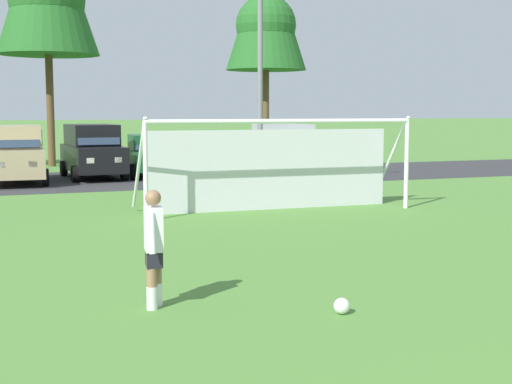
{
  "coord_description": "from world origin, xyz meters",
  "views": [
    {
      "loc": [
        -4.98,
        -1.61,
        2.71
      ],
      "look_at": [
        -0.4,
        10.72,
        1.22
      ],
      "focal_mm": 50.25,
      "sensor_mm": 36.0,
      "label": 1
    }
  ],
  "objects_px": {
    "soccer_ball": "(342,306)",
    "soccer_goal": "(274,163)",
    "parked_car_slot_left": "(17,154)",
    "parked_car_slot_right": "(292,154)",
    "parked_car_slot_center_left": "(93,151)",
    "parked_car_slot_center": "(151,155)",
    "parked_car_slot_center_right": "(284,149)",
    "player_striker_near": "(154,249)",
    "street_lamp": "(265,86)"
  },
  "relations": [
    {
      "from": "player_striker_near",
      "to": "parked_car_slot_left",
      "type": "relative_size",
      "value": 0.35
    },
    {
      "from": "soccer_goal",
      "to": "parked_car_slot_right",
      "type": "xyz_separation_m",
      "value": [
        4.96,
        10.33,
        -0.42
      ]
    },
    {
      "from": "parked_car_slot_left",
      "to": "street_lamp",
      "type": "height_order",
      "value": "street_lamp"
    },
    {
      "from": "soccer_ball",
      "to": "soccer_goal",
      "type": "xyz_separation_m",
      "value": [
        2.88,
        9.66,
        1.18
      ]
    },
    {
      "from": "soccer_goal",
      "to": "parked_car_slot_right",
      "type": "relative_size",
      "value": 1.76
    },
    {
      "from": "soccer_ball",
      "to": "parked_car_slot_right",
      "type": "bearing_deg",
      "value": 68.58
    },
    {
      "from": "parked_car_slot_center_left",
      "to": "parked_car_slot_right",
      "type": "xyz_separation_m",
      "value": [
        8.32,
        -0.98,
        -0.24
      ]
    },
    {
      "from": "parked_car_slot_right",
      "to": "street_lamp",
      "type": "relative_size",
      "value": 0.62
    },
    {
      "from": "player_striker_near",
      "to": "parked_car_slot_center_left",
      "type": "bearing_deg",
      "value": 84.79
    },
    {
      "from": "parked_car_slot_center",
      "to": "player_striker_near",
      "type": "bearing_deg",
      "value": -101.98
    },
    {
      "from": "parked_car_slot_right",
      "to": "parked_car_slot_left",
      "type": "bearing_deg",
      "value": -179.33
    },
    {
      "from": "parked_car_slot_left",
      "to": "parked_car_slot_center_right",
      "type": "bearing_deg",
      "value": -3.46
    },
    {
      "from": "soccer_ball",
      "to": "parked_car_slot_center_right",
      "type": "xyz_separation_m",
      "value": [
        7.14,
        19.22,
        1.0
      ]
    },
    {
      "from": "soccer_goal",
      "to": "parked_car_slot_left",
      "type": "relative_size",
      "value": 1.6
    },
    {
      "from": "player_striker_near",
      "to": "soccer_ball",
      "type": "bearing_deg",
      "value": -27.7
    },
    {
      "from": "soccer_ball",
      "to": "player_striker_near",
      "type": "xyz_separation_m",
      "value": [
        -2.28,
        1.2,
        0.71
      ]
    },
    {
      "from": "player_striker_near",
      "to": "parked_car_slot_right",
      "type": "relative_size",
      "value": 0.39
    },
    {
      "from": "parked_car_slot_left",
      "to": "parked_car_slot_center_left",
      "type": "distance_m",
      "value": 3.14
    },
    {
      "from": "parked_car_slot_center_right",
      "to": "soccer_ball",
      "type": "bearing_deg",
      "value": -110.37
    },
    {
      "from": "parked_car_slot_center",
      "to": "parked_car_slot_left",
      "type": "bearing_deg",
      "value": -168.0
    },
    {
      "from": "soccer_ball",
      "to": "street_lamp",
      "type": "bearing_deg",
      "value": 72.72
    },
    {
      "from": "player_striker_near",
      "to": "street_lamp",
      "type": "height_order",
      "value": "street_lamp"
    },
    {
      "from": "parked_car_slot_right",
      "to": "player_striker_near",
      "type": "bearing_deg",
      "value": -118.32
    },
    {
      "from": "player_striker_near",
      "to": "soccer_goal",
      "type": "bearing_deg",
      "value": 58.63
    },
    {
      "from": "soccer_ball",
      "to": "parked_car_slot_center_right",
      "type": "bearing_deg",
      "value": 69.63
    },
    {
      "from": "soccer_ball",
      "to": "player_striker_near",
      "type": "relative_size",
      "value": 0.13
    },
    {
      "from": "player_striker_near",
      "to": "parked_car_slot_right",
      "type": "bearing_deg",
      "value": 61.68
    },
    {
      "from": "parked_car_slot_center_left",
      "to": "parked_car_slot_center",
      "type": "distance_m",
      "value": 2.41
    },
    {
      "from": "parked_car_slot_left",
      "to": "street_lamp",
      "type": "xyz_separation_m",
      "value": [
        8.0,
        -5.15,
        2.42
      ]
    },
    {
      "from": "parked_car_slot_right",
      "to": "parked_car_slot_center_right",
      "type": "bearing_deg",
      "value": -132.47
    },
    {
      "from": "parked_car_slot_center",
      "to": "parked_car_slot_center_right",
      "type": "relative_size",
      "value": 0.92
    },
    {
      "from": "parked_car_slot_left",
      "to": "parked_car_slot_center",
      "type": "xyz_separation_m",
      "value": [
        5.34,
        1.14,
        -0.24
      ]
    },
    {
      "from": "soccer_ball",
      "to": "parked_car_slot_center_left",
      "type": "distance_m",
      "value": 20.99
    },
    {
      "from": "parked_car_slot_center",
      "to": "parked_car_slot_center_right",
      "type": "distance_m",
      "value": 5.52
    },
    {
      "from": "parked_car_slot_center_left",
      "to": "street_lamp",
      "type": "bearing_deg",
      "value": -51.06
    },
    {
      "from": "parked_car_slot_center_left",
      "to": "parked_car_slot_right",
      "type": "relative_size",
      "value": 1.11
    },
    {
      "from": "parked_car_slot_center_left",
      "to": "parked_car_slot_right",
      "type": "height_order",
      "value": "parked_car_slot_center_left"
    },
    {
      "from": "soccer_goal",
      "to": "player_striker_near",
      "type": "height_order",
      "value": "soccer_goal"
    },
    {
      "from": "parked_car_slot_right",
      "to": "street_lamp",
      "type": "distance_m",
      "value": 6.75
    },
    {
      "from": "parked_car_slot_left",
      "to": "parked_car_slot_right",
      "type": "xyz_separation_m",
      "value": [
        11.26,
        0.13,
        -0.24
      ]
    },
    {
      "from": "player_striker_near",
      "to": "parked_car_slot_right",
      "type": "xyz_separation_m",
      "value": [
        10.12,
        18.79,
        0.05
      ]
    },
    {
      "from": "street_lamp",
      "to": "parked_car_slot_center_left",
      "type": "bearing_deg",
      "value": 128.94
    },
    {
      "from": "soccer_ball",
      "to": "parked_car_slot_left",
      "type": "height_order",
      "value": "parked_car_slot_left"
    },
    {
      "from": "player_striker_near",
      "to": "parked_car_slot_center",
      "type": "distance_m",
      "value": 20.24
    },
    {
      "from": "soccer_ball",
      "to": "parked_car_slot_center_right",
      "type": "height_order",
      "value": "parked_car_slot_center_right"
    },
    {
      "from": "parked_car_slot_right",
      "to": "street_lamp",
      "type": "bearing_deg",
      "value": -121.75
    },
    {
      "from": "soccer_ball",
      "to": "parked_car_slot_center_right",
      "type": "distance_m",
      "value": 20.53
    },
    {
      "from": "soccer_ball",
      "to": "soccer_goal",
      "type": "relative_size",
      "value": 0.03
    },
    {
      "from": "parked_car_slot_center",
      "to": "parked_car_slot_center_right",
      "type": "height_order",
      "value": "parked_car_slot_center_right"
    },
    {
      "from": "parked_car_slot_right",
      "to": "parked_car_slot_center_left",
      "type": "bearing_deg",
      "value": 173.32
    }
  ]
}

